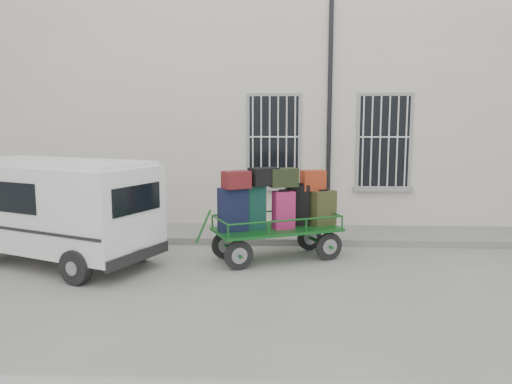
% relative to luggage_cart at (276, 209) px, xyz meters
% --- Properties ---
extents(ground, '(80.00, 80.00, 0.00)m').
position_rel_luggage_cart_xyz_m(ground, '(0.32, -0.28, -1.01)').
color(ground, slate).
rests_on(ground, ground).
extents(building, '(24.00, 5.15, 6.00)m').
position_rel_luggage_cart_xyz_m(building, '(0.32, 5.22, 1.99)').
color(building, beige).
rests_on(building, ground).
extents(sidewalk, '(24.00, 1.70, 0.15)m').
position_rel_luggage_cart_xyz_m(sidewalk, '(0.32, 1.92, -0.94)').
color(sidewalk, slate).
rests_on(sidewalk, ground).
extents(luggage_cart, '(2.87, 2.00, 1.84)m').
position_rel_luggage_cart_xyz_m(luggage_cart, '(0.00, 0.00, 0.00)').
color(luggage_cart, black).
rests_on(luggage_cart, ground).
extents(van, '(4.27, 3.09, 2.00)m').
position_rel_luggage_cart_xyz_m(van, '(-4.20, -0.48, 0.14)').
color(van, white).
rests_on(van, ground).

